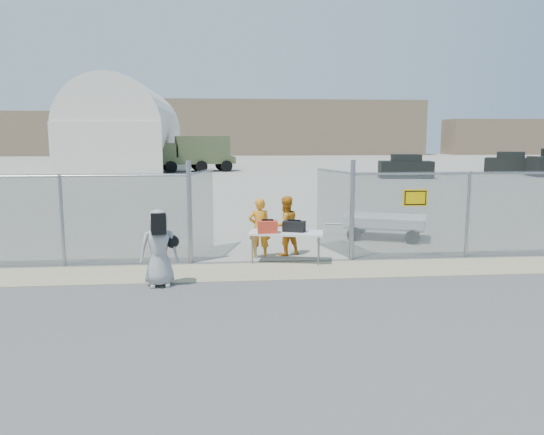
{
  "coord_description": "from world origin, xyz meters",
  "views": [
    {
      "loc": [
        -1.2,
        -10.79,
        3.07
      ],
      "look_at": [
        0.0,
        2.0,
        1.1
      ],
      "focal_mm": 35.0,
      "sensor_mm": 36.0,
      "label": 1
    }
  ],
  "objects": [
    {
      "name": "parked_vehicle_mid",
      "position": [
        22.89,
        31.75,
        0.88
      ],
      "size": [
        4.21,
        3.67,
        1.76
      ],
      "primitive_type": null,
      "rotation": [
        0.0,
        0.0,
        -0.61
      ],
      "color": "black",
      "rests_on": "ground"
    },
    {
      "name": "quonset_hangar",
      "position": [
        -10.0,
        40.0,
        4.0
      ],
      "size": [
        9.0,
        18.0,
        8.0
      ],
      "primitive_type": null,
      "color": "silver",
      "rests_on": "ground"
    },
    {
      "name": "dirt_strip",
      "position": [
        0.0,
        1.0,
        0.01
      ],
      "size": [
        44.0,
        1.6,
        0.01
      ],
      "primitive_type": "cube",
      "color": "tan",
      "rests_on": "ground"
    },
    {
      "name": "utility_trailer",
      "position": [
        3.68,
        4.61,
        0.37
      ],
      "size": [
        3.44,
        2.64,
        0.74
      ],
      "primitive_type": null,
      "rotation": [
        0.0,
        0.0,
        -0.4
      ],
      "color": "white",
      "rests_on": "ground"
    },
    {
      "name": "military_truck",
      "position": [
        -3.44,
        36.54,
        1.55
      ],
      "size": [
        6.87,
        3.7,
        3.11
      ],
      "primitive_type": null,
      "rotation": [
        0.0,
        0.0,
        0.21
      ],
      "color": "#505C36",
      "rests_on": "ground"
    },
    {
      "name": "visitor",
      "position": [
        -2.52,
        0.03,
        0.8
      ],
      "size": [
        0.86,
        0.63,
        1.6
      ],
      "primitive_type": "imported",
      "rotation": [
        0.0,
        0.0,
        0.16
      ],
      "color": "#9C9C9C",
      "rests_on": "ground"
    },
    {
      "name": "folding_table",
      "position": [
        0.34,
        1.86,
        0.38
      ],
      "size": [
        1.91,
        1.1,
        0.76
      ],
      "primitive_type": null,
      "rotation": [
        0.0,
        0.0,
        -0.21
      ],
      "color": "white",
      "rests_on": "ground"
    },
    {
      "name": "security_worker_left",
      "position": [
        -0.28,
        2.45,
        0.76
      ],
      "size": [
        0.58,
        0.39,
        1.53
      ],
      "primitive_type": "imported",
      "rotation": [
        0.0,
        0.0,
        3.09
      ],
      "color": "orange",
      "rests_on": "ground"
    },
    {
      "name": "tarmac_inside",
      "position": [
        0.0,
        42.0,
        0.01
      ],
      "size": [
        160.0,
        80.0,
        0.01
      ],
      "primitive_type": "cube",
      "color": "#999889",
      "rests_on": "ground"
    },
    {
      "name": "ground",
      "position": [
        0.0,
        0.0,
        0.0
      ],
      "size": [
        160.0,
        160.0,
        0.0
      ],
      "primitive_type": "plane",
      "color": "#4C4C4C"
    },
    {
      "name": "parked_vehicle_near",
      "position": [
        12.31,
        27.38,
        0.87
      ],
      "size": [
        4.05,
        2.28,
        1.73
      ],
      "primitive_type": null,
      "rotation": [
        0.0,
        0.0,
        -0.15
      ],
      "color": "black",
      "rests_on": "ground"
    },
    {
      "name": "distant_hills",
      "position": [
        5.0,
        78.0,
        4.5
      ],
      "size": [
        140.0,
        6.0,
        9.0
      ],
      "primitive_type": null,
      "color": "#7F684F",
      "rests_on": "ground"
    },
    {
      "name": "black_duffel",
      "position": [
        0.53,
        1.9,
        0.89
      ],
      "size": [
        0.6,
        0.48,
        0.26
      ],
      "primitive_type": "cube",
      "rotation": [
        0.0,
        0.0,
        -0.36
      ],
      "color": "black",
      "rests_on": "folding_table"
    },
    {
      "name": "orange_bag",
      "position": [
        -0.13,
        1.78,
        0.91
      ],
      "size": [
        0.48,
        0.33,
        0.3
      ],
      "primitive_type": "cube",
      "rotation": [
        0.0,
        0.0,
        -0.02
      ],
      "color": "red",
      "rests_on": "folding_table"
    },
    {
      "name": "security_worker_right",
      "position": [
        0.41,
        2.65,
        0.78
      ],
      "size": [
        0.93,
        0.84,
        1.55
      ],
      "primitive_type": "imported",
      "rotation": [
        0.0,
        0.0,
        3.56
      ],
      "color": "orange",
      "rests_on": "ground"
    },
    {
      "name": "chain_link_fence",
      "position": [
        0.0,
        2.0,
        1.1
      ],
      "size": [
        40.0,
        0.2,
        2.2
      ],
      "primitive_type": null,
      "color": "gray",
      "rests_on": "ground"
    }
  ]
}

